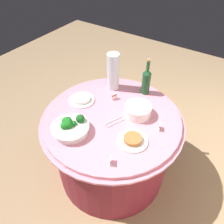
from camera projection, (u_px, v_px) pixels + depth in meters
name	position (u px, v px, depth m)	size (l,w,h in m)	color
ground_plane	(112.00, 169.00, 2.28)	(6.00, 6.00, 0.00)	#9E7F5B
buffet_table	(112.00, 146.00, 2.03)	(1.16, 1.16, 0.74)	maroon
broccoli_bowl	(70.00, 127.00, 1.63)	(0.28, 0.28, 0.12)	white
plate_stack	(138.00, 111.00, 1.77)	(0.21, 0.21, 0.09)	white
wine_bottle	(146.00, 81.00, 1.93)	(0.07, 0.07, 0.34)	#184823
decorative_fruit_vase	(113.00, 73.00, 1.96)	(0.11, 0.11, 0.34)	silver
serving_tongs	(114.00, 122.00, 1.73)	(0.16, 0.10, 0.01)	silver
food_plate_rice	(82.00, 99.00, 1.92)	(0.22, 0.22, 0.04)	white
food_plate_peanuts	(133.00, 140.00, 1.58)	(0.22, 0.22, 0.04)	white
label_placard_front	(111.00, 160.00, 1.43)	(0.05, 0.03, 0.05)	white
label_placard_mid	(159.00, 126.00, 1.66)	(0.05, 0.03, 0.05)	white
label_placard_rear	(114.00, 96.00, 1.92)	(0.05, 0.03, 0.05)	white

